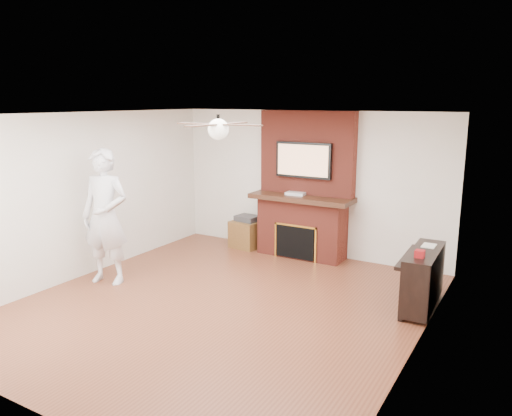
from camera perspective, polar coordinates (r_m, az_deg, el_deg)
The scene contains 12 objects.
room_shell at distance 6.39m, azimuth -4.17°, elevation -0.65°, with size 5.36×5.86×2.86m.
fireplace at distance 8.62m, azimuth 5.47°, elevation 0.97°, with size 1.78×0.64×2.50m.
tv at distance 8.47m, azimuth 5.44°, elevation 5.47°, with size 1.00×0.08×0.60m.
ceiling_fan at distance 6.24m, azimuth -4.33°, elevation 9.07°, with size 1.21×1.21×0.31m.
person at distance 7.62m, azimuth -16.85°, elevation -0.96°, with size 0.73×0.49×2.00m, color silver.
side_table at distance 9.23m, azimuth -1.01°, elevation -2.82°, with size 0.57×0.57×0.59m.
piano at distance 6.89m, azimuth 18.50°, elevation -7.51°, with size 0.48×1.20×0.87m.
cable_box at distance 8.56m, azimuth 4.54°, elevation 1.65°, with size 0.32×0.18×0.05m, color silver.
candle_orange at distance 8.69m, azimuth 4.47°, elevation -5.26°, with size 0.07×0.07×0.13m, color #BA3515.
candle_green at distance 8.69m, azimuth 5.09°, elevation -5.41°, with size 0.07×0.07×0.09m, color #418234.
candle_cream at distance 8.60m, azimuth 5.08°, elevation -5.45°, with size 0.08×0.08×0.13m, color beige.
candle_blue at distance 8.65m, azimuth 5.82°, elevation -5.51°, with size 0.06×0.06×0.09m, color navy.
Camera 1 is at (3.54, -5.13, 2.68)m, focal length 35.00 mm.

